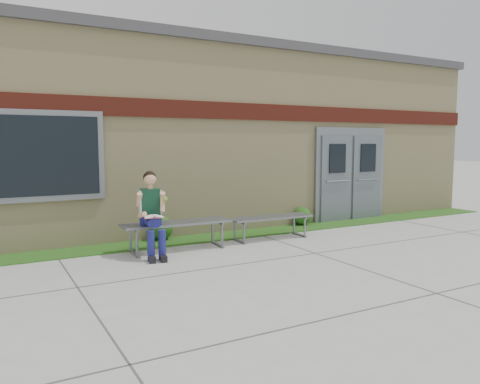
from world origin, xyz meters
TOP-DOWN VIEW (x-y plane):
  - ground at (0.00, 0.00)m, footprint 80.00×80.00m
  - grass_strip at (0.00, 2.60)m, footprint 16.00×0.80m
  - school_building at (-0.00, 5.99)m, footprint 16.20×6.22m
  - bench_left at (-1.02, 1.93)m, footprint 2.00×0.62m
  - bench_right at (0.98, 1.93)m, footprint 1.77×0.53m
  - girl at (-1.55, 1.72)m, footprint 0.51×0.88m
  - shrub_mid at (-0.99, 2.85)m, footprint 0.47×0.47m
  - shrub_east at (2.45, 2.85)m, footprint 0.42×0.42m

SIDE VIEW (x-z plane):
  - ground at x=0.00m, z-range 0.00..0.00m
  - grass_strip at x=0.00m, z-range 0.00..0.02m
  - shrub_east at x=2.45m, z-range 0.02..0.44m
  - shrub_mid at x=-0.99m, z-range 0.02..0.49m
  - bench_right at x=0.98m, z-range 0.12..0.58m
  - bench_left at x=-1.02m, z-range 0.14..0.65m
  - girl at x=-1.55m, z-range 0.04..1.49m
  - school_building at x=0.00m, z-range 0.00..4.20m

